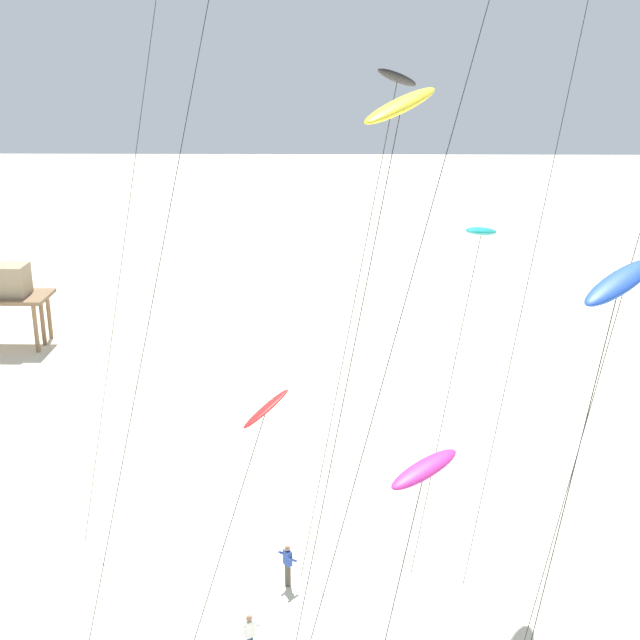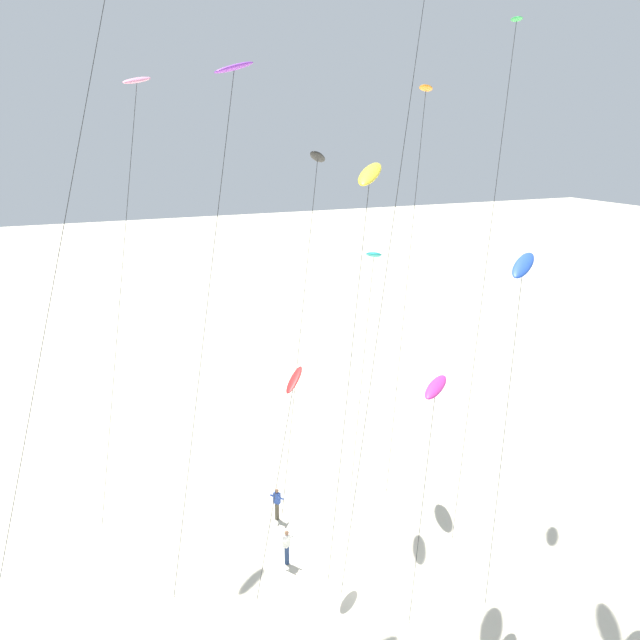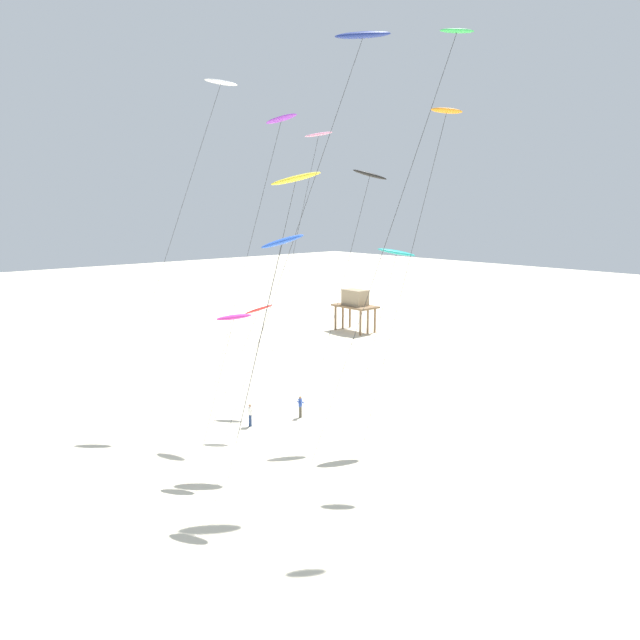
# 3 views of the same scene
# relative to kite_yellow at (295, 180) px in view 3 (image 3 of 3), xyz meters

# --- Properties ---
(ground_plane) EXTENTS (260.00, 260.00, 0.00)m
(ground_plane) POSITION_rel_kite_yellow_xyz_m (-1.42, -3.95, -17.15)
(ground_plane) COLOR beige
(kite_yellow) EXTENTS (4.53, 4.26, 17.82)m
(kite_yellow) POSITION_rel_kite_yellow_xyz_m (0.00, 0.00, 0.00)
(kite_yellow) COLOR yellow
(kite_yellow) RESTS_ON ground
(kite_green) EXTENTS (6.54, 5.93, 24.37)m
(kite_green) POSITION_rel_kite_yellow_xyz_m (9.31, 2.69, 6.20)
(kite_green) COLOR green
(kite_green) RESTS_ON ground
(kite_magenta) EXTENTS (2.91, 2.57, 9.50)m
(kite_magenta) POSITION_rel_kite_yellow_xyz_m (0.42, -5.08, -8.02)
(kite_magenta) COLOR #D8339E
(kite_magenta) RESTS_ON ground
(kite_blue) EXTENTS (3.73, 3.23, 14.24)m
(kite_blue) POSITION_rel_kite_yellow_xyz_m (4.63, -4.74, -3.53)
(kite_blue) COLOR blue
(kite_blue) RESTS_ON ground
(kite_teal) EXTENTS (3.16, 3.26, 13.00)m
(kite_teal) POSITION_rel_kite_yellow_xyz_m (3.39, 5.72, -4.62)
(kite_teal) COLOR teal
(kite_teal) RESTS_ON ground
(kite_red) EXTENTS (3.55, 3.27, 9.04)m
(kite_red) POSITION_rel_kite_yellow_xyz_m (-3.76, -0.37, -8.71)
(kite_red) COLOR red
(kite_red) RESTS_ON ground
(kite_white) EXTENTS (8.29, 7.23, 25.00)m
(kite_white) POSITION_rel_kite_yellow_xyz_m (-10.31, 1.14, 6.99)
(kite_white) COLOR white
(kite_white) RESTS_ON ground
(kite_black) EXTENTS (4.22, 4.00, 18.15)m
(kite_black) POSITION_rel_kite_yellow_xyz_m (0.33, 6.22, 0.32)
(kite_black) COLOR black
(kite_black) RESTS_ON ground
(kite_purple) EXTENTS (5.83, 4.84, 22.06)m
(kite_purple) POSITION_rel_kite_yellow_xyz_m (-5.08, 2.78, 4.09)
(kite_purple) COLOR purple
(kite_purple) RESTS_ON ground
(kite_navy) EXTENTS (8.11, 7.50, 25.54)m
(kite_navy) POSITION_rel_kite_yellow_xyz_m (3.67, 1.96, 7.80)
(kite_navy) COLOR navy
(kite_navy) RESTS_ON ground
(kite_pink) EXTENTS (4.68, 4.16, 21.63)m
(kite_pink) POSITION_rel_kite_yellow_xyz_m (-7.98, 8.82, 3.72)
(kite_pink) COLOR pink
(kite_pink) RESTS_ON ground
(kite_orange) EXTENTS (4.40, 3.90, 21.39)m
(kite_orange) POSITION_rel_kite_yellow_xyz_m (6.51, 6.17, 3.49)
(kite_orange) COLOR orange
(kite_orange) RESTS_ON ground
(kite_flyer_nearest) EXTENTS (0.72, 0.71, 1.67)m
(kite_flyer_nearest) POSITION_rel_kite_yellow_xyz_m (-4.36, -0.83, -16.26)
(kite_flyer_nearest) COLOR navy
(kite_flyer_nearest) RESTS_ON ground
(kite_flyer_middle) EXTENTS (0.72, 0.72, 1.67)m
(kite_flyer_middle) POSITION_rel_kite_yellow_xyz_m (-3.34, 3.03, -16.26)
(kite_flyer_middle) COLOR #4C4738
(kite_flyer_middle) RESTS_ON ground
(stilt_house) EXTENTS (5.64, 3.26, 5.39)m
(stilt_house) POSITION_rel_kite_yellow_xyz_m (-22.83, 28.27, -13.26)
(stilt_house) COLOR #846647
(stilt_house) RESTS_ON ground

